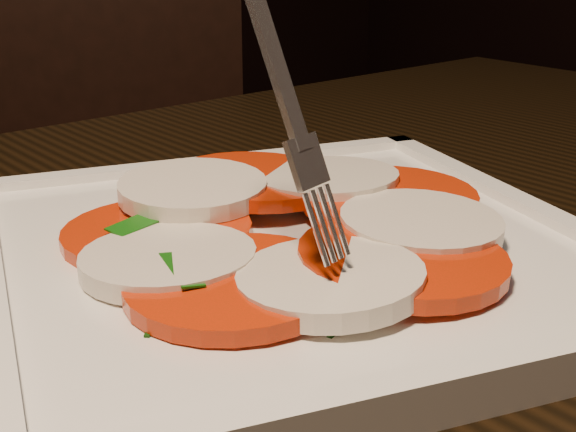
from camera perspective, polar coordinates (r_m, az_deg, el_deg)
The scene contains 5 objects.
table at distance 0.53m, azimuth 6.96°, elevation -11.67°, with size 1.28×0.93×0.75m.
chair at distance 1.33m, azimuth -11.49°, elevation 2.56°, with size 0.54×0.54×0.93m.
plate at distance 0.44m, azimuth 0.00°, elevation -2.77°, with size 0.32×0.32×0.01m, color white.
caprese_salad at distance 0.43m, azimuth 0.01°, elevation -0.65°, with size 0.25×0.25×0.02m.
fork at distance 0.36m, azimuth -2.28°, elevation 11.42°, with size 0.03×0.08×0.17m, color white, non-canonical shape.
Camera 1 is at (-0.43, -0.61, 0.93)m, focal length 50.00 mm.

